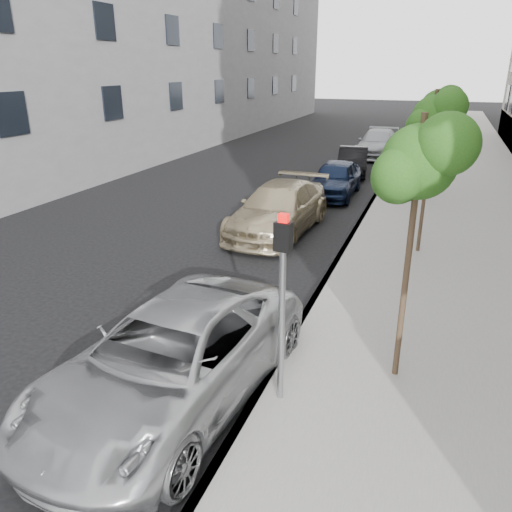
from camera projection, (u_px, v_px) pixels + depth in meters
The scene contains 12 objects.
ground at pixel (188, 391), 8.34m from camera, with size 160.00×160.00×0.00m, color black.
sidewalk at pixel (455, 162), 27.98m from camera, with size 6.40×72.00×0.14m, color gray.
curb at pixel (398, 158), 28.98m from camera, with size 0.15×72.00×0.14m, color #9E9B93.
tree_near at pixel (421, 163), 7.28m from camera, with size 1.51×1.31×4.37m.
tree_mid at pixel (435, 118), 12.95m from camera, with size 1.53×1.33×4.45m.
tree_far at pixel (439, 108), 18.73m from camera, with size 1.71×1.51×4.31m.
signal_pole at pixel (282, 288), 7.29m from camera, with size 0.26×0.20×3.03m.
minivan at pixel (172, 358), 7.86m from camera, with size 2.57×5.57×1.55m, color #A8AAAD.
suv at pixel (279, 209), 16.09m from camera, with size 2.16×5.32×1.55m, color tan.
sedan_blue at pixel (335, 179), 20.61m from camera, with size 1.72×4.28×1.46m, color #0F1932.
sedan_black at pixel (353, 161), 24.82m from camera, with size 1.39×4.00×1.32m, color black.
sedan_rear at pixel (378, 144), 29.67m from camera, with size 2.17×5.34×1.55m, color gray.
Camera 1 is at (3.47, -6.17, 5.08)m, focal length 35.00 mm.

